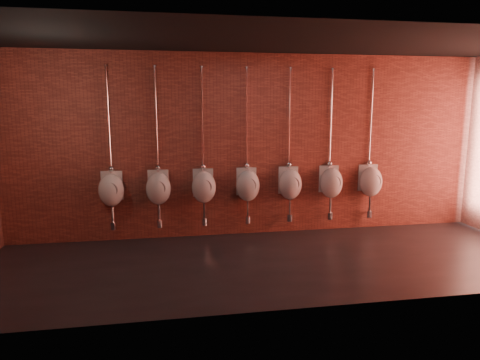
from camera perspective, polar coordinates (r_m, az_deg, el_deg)
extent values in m
plane|color=black|center=(6.54, 4.46, -10.82)|extent=(8.50, 8.50, 0.00)
cube|color=black|center=(6.17, 4.88, 18.16)|extent=(8.50, 3.00, 0.04)
cube|color=#9C4738|center=(7.61, 1.83, 4.57)|extent=(8.50, 0.04, 3.20)
cube|color=#9C4738|center=(4.73, 9.20, 1.11)|extent=(8.50, 0.04, 3.20)
ellipsoid|color=silver|center=(7.44, -16.79, -1.31)|extent=(0.46, 0.41, 0.55)
cube|color=silver|center=(7.57, -16.69, -0.69)|extent=(0.36, 0.08, 0.50)
cylinder|color=gray|center=(7.30, -16.93, -1.26)|extent=(0.24, 0.05, 0.24)
cylinder|color=silver|center=(7.44, -17.13, 7.64)|extent=(0.03, 0.03, 1.76)
sphere|color=silver|center=(7.50, -16.83, 1.43)|extent=(0.10, 0.10, 0.10)
cylinder|color=silver|center=(7.46, -17.49, 14.40)|extent=(0.07, 0.07, 0.01)
cylinder|color=silver|center=(7.53, -16.65, -4.19)|extent=(0.04, 0.04, 0.34)
cylinder|color=silver|center=(7.58, -16.56, -5.87)|extent=(0.10, 0.10, 0.13)
cylinder|color=silver|center=(7.67, -16.48, -5.69)|extent=(0.04, 0.18, 0.04)
ellipsoid|color=silver|center=(7.39, -10.83, -1.14)|extent=(0.46, 0.41, 0.55)
cube|color=silver|center=(7.52, -10.83, -0.52)|extent=(0.36, 0.08, 0.50)
cylinder|color=gray|center=(7.25, -10.85, -1.09)|extent=(0.24, 0.05, 0.24)
cylinder|color=silver|center=(7.38, -11.11, 7.88)|extent=(0.03, 0.03, 1.76)
sphere|color=silver|center=(7.44, -10.90, 1.62)|extent=(0.10, 0.10, 0.10)
cylinder|color=silver|center=(7.40, -11.34, 14.69)|extent=(0.07, 0.07, 0.01)
cylinder|color=silver|center=(7.47, -10.73, -4.05)|extent=(0.04, 0.04, 0.34)
cylinder|color=silver|center=(7.53, -10.67, -5.74)|extent=(0.10, 0.10, 0.13)
cylinder|color=silver|center=(7.62, -10.67, -5.55)|extent=(0.04, 0.18, 0.04)
ellipsoid|color=silver|center=(7.41, -4.84, -0.96)|extent=(0.46, 0.41, 0.55)
cube|color=silver|center=(7.54, -4.94, -0.34)|extent=(0.36, 0.08, 0.50)
cylinder|color=gray|center=(7.27, -4.74, -0.91)|extent=(0.24, 0.05, 0.24)
cylinder|color=silver|center=(7.41, -5.05, 8.04)|extent=(0.03, 0.03, 1.76)
sphere|color=silver|center=(7.47, -4.95, 1.79)|extent=(0.10, 0.10, 0.10)
cylinder|color=silver|center=(7.43, -5.16, 14.83)|extent=(0.07, 0.07, 0.01)
cylinder|color=silver|center=(7.50, -4.79, -3.86)|extent=(0.04, 0.04, 0.34)
cylinder|color=silver|center=(7.55, -4.77, -5.54)|extent=(0.10, 0.10, 0.13)
cylinder|color=silver|center=(7.64, -4.83, -5.36)|extent=(0.04, 0.18, 0.04)
ellipsoid|color=silver|center=(7.52, 1.05, -0.77)|extent=(0.46, 0.41, 0.55)
cube|color=silver|center=(7.65, 0.85, -0.17)|extent=(0.36, 0.08, 0.50)
cylinder|color=gray|center=(7.38, 1.26, -0.71)|extent=(0.24, 0.05, 0.24)
cylinder|color=silver|center=(7.51, 0.90, 8.10)|extent=(0.03, 0.03, 1.76)
sphere|color=silver|center=(7.57, 0.90, 1.94)|extent=(0.10, 0.10, 0.10)
cylinder|color=silver|center=(7.53, 0.92, 14.80)|extent=(0.07, 0.07, 0.01)
cylinder|color=silver|center=(7.60, 1.04, -3.63)|extent=(0.04, 0.04, 0.34)
cylinder|color=silver|center=(7.66, 1.04, -5.29)|extent=(0.10, 0.10, 0.13)
cylinder|color=silver|center=(7.74, 0.91, -5.12)|extent=(0.04, 0.18, 0.04)
ellipsoid|color=silver|center=(7.70, 6.72, -0.58)|extent=(0.46, 0.41, 0.55)
cube|color=silver|center=(7.83, 6.43, 0.01)|extent=(0.36, 0.08, 0.50)
cylinder|color=gray|center=(7.56, 7.02, -0.52)|extent=(0.24, 0.05, 0.24)
cylinder|color=silver|center=(7.69, 6.63, 8.08)|extent=(0.03, 0.03, 1.76)
sphere|color=silver|center=(7.75, 6.53, 2.07)|extent=(0.10, 0.10, 0.10)
cylinder|color=silver|center=(7.72, 6.77, 14.62)|extent=(0.07, 0.07, 0.01)
cylinder|color=silver|center=(7.78, 6.66, -3.37)|extent=(0.04, 0.04, 0.34)
cylinder|color=silver|center=(7.84, 6.62, -5.00)|extent=(0.10, 0.10, 0.13)
cylinder|color=silver|center=(7.92, 6.44, -4.84)|extent=(0.04, 0.18, 0.04)
ellipsoid|color=silver|center=(7.95, 12.07, -0.40)|extent=(0.46, 0.41, 0.55)
cube|color=silver|center=(8.08, 11.71, 0.17)|extent=(0.36, 0.08, 0.50)
cylinder|color=gray|center=(7.82, 12.46, -0.34)|extent=(0.24, 0.05, 0.24)
cylinder|color=silver|center=(7.95, 12.05, 7.99)|extent=(0.03, 0.03, 1.76)
sphere|color=silver|center=(8.01, 11.86, 2.17)|extent=(0.10, 0.10, 0.10)
cylinder|color=silver|center=(7.97, 12.28, 14.32)|extent=(0.07, 0.07, 0.01)
cylinder|color=silver|center=(8.03, 11.97, -3.10)|extent=(0.04, 0.04, 0.34)
cylinder|color=silver|center=(8.09, 11.91, -4.68)|extent=(0.10, 0.10, 0.13)
cylinder|color=silver|center=(8.17, 11.68, -4.53)|extent=(0.04, 0.18, 0.04)
ellipsoid|color=silver|center=(8.27, 17.05, -0.22)|extent=(0.46, 0.41, 0.55)
cube|color=silver|center=(8.39, 16.64, 0.32)|extent=(0.36, 0.08, 0.50)
cylinder|color=gray|center=(8.15, 17.50, -0.16)|extent=(0.24, 0.05, 0.24)
cylinder|color=silver|center=(8.27, 17.08, 7.84)|extent=(0.03, 0.03, 1.76)
sphere|color=silver|center=(8.32, 16.83, 2.24)|extent=(0.10, 0.10, 0.10)
cylinder|color=silver|center=(8.29, 17.40, 13.92)|extent=(0.07, 0.07, 0.01)
cylinder|color=silver|center=(8.35, 16.92, -2.83)|extent=(0.04, 0.04, 0.34)
cylinder|color=silver|center=(8.40, 16.84, -4.35)|extent=(0.10, 0.10, 0.13)
cylinder|color=silver|center=(8.48, 16.56, -4.21)|extent=(0.04, 0.18, 0.04)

